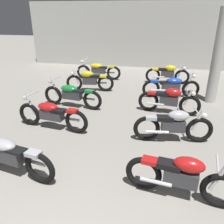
% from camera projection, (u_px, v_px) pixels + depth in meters
% --- Properties ---
extents(back_wall, '(13.22, 0.24, 3.60)m').
position_uv_depth(back_wall, '(140.00, 35.00, 13.14)').
color(back_wall, '#B2B2AD').
rests_on(back_wall, ground).
extents(support_pillar, '(0.36, 0.36, 3.20)m').
position_uv_depth(support_pillar, '(218.00, 58.00, 7.83)').
color(support_pillar, '#B2B2AD').
rests_on(support_pillar, ground).
extents(motorcycle_left_row_1, '(2.15, 0.72, 0.97)m').
position_uv_depth(motorcycle_left_row_1, '(8.00, 154.00, 4.55)').
color(motorcycle_left_row_1, black).
rests_on(motorcycle_left_row_1, ground).
extents(motorcycle_left_row_2, '(2.16, 0.68, 0.97)m').
position_uv_depth(motorcycle_left_row_2, '(51.00, 114.00, 6.34)').
color(motorcycle_left_row_2, black).
rests_on(motorcycle_left_row_2, ground).
extents(motorcycle_left_row_3, '(2.16, 0.68, 0.97)m').
position_uv_depth(motorcycle_left_row_3, '(72.00, 94.00, 7.84)').
color(motorcycle_left_row_3, black).
rests_on(motorcycle_left_row_3, ground).
extents(motorcycle_left_row_4, '(1.97, 0.57, 0.88)m').
position_uv_depth(motorcycle_left_row_4, '(90.00, 80.00, 9.44)').
color(motorcycle_left_row_4, black).
rests_on(motorcycle_left_row_4, ground).
extents(motorcycle_left_row_5, '(2.17, 0.68, 0.97)m').
position_uv_depth(motorcycle_left_row_5, '(98.00, 70.00, 11.12)').
color(motorcycle_left_row_5, black).
rests_on(motorcycle_left_row_5, ground).
extents(motorcycle_right_row_1, '(1.96, 0.53, 0.88)m').
position_uv_depth(motorcycle_right_row_1, '(182.00, 176.00, 3.93)').
color(motorcycle_right_row_1, black).
rests_on(motorcycle_right_row_1, ground).
extents(motorcycle_right_row_2, '(1.97, 0.56, 0.88)m').
position_uv_depth(motorcycle_right_row_2, '(174.00, 125.00, 5.71)').
color(motorcycle_right_row_2, black).
rests_on(motorcycle_right_row_2, ground).
extents(motorcycle_right_row_3, '(1.97, 0.48, 0.88)m').
position_uv_depth(motorcycle_right_row_3, '(169.00, 100.00, 7.33)').
color(motorcycle_right_row_3, black).
rests_on(motorcycle_right_row_3, ground).
extents(motorcycle_right_row_4, '(2.16, 0.72, 0.97)m').
position_uv_depth(motorcycle_right_row_4, '(171.00, 86.00, 8.73)').
color(motorcycle_right_row_4, black).
rests_on(motorcycle_right_row_4, ground).
extents(motorcycle_right_row_5, '(1.97, 0.48, 0.88)m').
position_uv_depth(motorcycle_right_row_5, '(168.00, 74.00, 10.45)').
color(motorcycle_right_row_5, black).
rests_on(motorcycle_right_row_5, ground).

